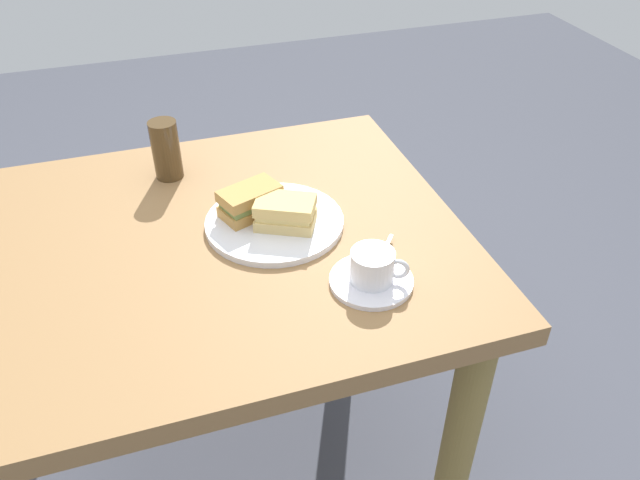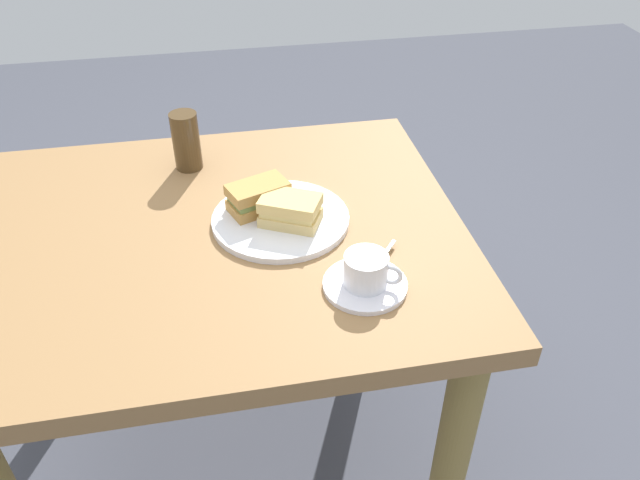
# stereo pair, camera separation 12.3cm
# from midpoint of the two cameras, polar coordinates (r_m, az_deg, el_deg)

# --- Properties ---
(ground_plane) EXTENTS (6.00, 6.00, 0.00)m
(ground_plane) POSITION_cam_midpoint_polar(r_m,az_deg,el_deg) (1.82, -9.43, -18.23)
(ground_plane) COLOR #454752
(dining_table) EXTENTS (1.03, 0.86, 0.72)m
(dining_table) POSITION_cam_midpoint_polar(r_m,az_deg,el_deg) (1.38, -11.87, -3.97)
(dining_table) COLOR olive
(dining_table) RESTS_ON ground_plane
(sandwich_plate) EXTENTS (0.29, 0.29, 0.01)m
(sandwich_plate) POSITION_cam_midpoint_polar(r_m,az_deg,el_deg) (1.32, -6.79, 1.52)
(sandwich_plate) COLOR white
(sandwich_plate) RESTS_ON dining_table
(sandwich_front) EXTENTS (0.14, 0.12, 0.06)m
(sandwich_front) POSITION_cam_midpoint_polar(r_m,az_deg,el_deg) (1.28, -5.88, 2.39)
(sandwich_front) COLOR #DFBE73
(sandwich_front) RESTS_ON sandwich_plate
(sandwich_back) EXTENTS (0.14, 0.11, 0.06)m
(sandwich_back) POSITION_cam_midpoint_polar(r_m,az_deg,el_deg) (1.33, -8.97, 3.40)
(sandwich_back) COLOR #BC8A44
(sandwich_back) RESTS_ON sandwich_plate
(coffee_saucer) EXTENTS (0.16, 0.16, 0.01)m
(coffee_saucer) POSITION_cam_midpoint_polar(r_m,az_deg,el_deg) (1.17, 1.66, -3.83)
(coffee_saucer) COLOR white
(coffee_saucer) RESTS_ON dining_table
(coffee_cup) EXTENTS (0.10, 0.08, 0.06)m
(coffee_cup) POSITION_cam_midpoint_polar(r_m,az_deg,el_deg) (1.14, 1.78, -2.43)
(coffee_cup) COLOR white
(coffee_cup) RESTS_ON coffee_saucer
(spoon) EXTENTS (0.07, 0.08, 0.01)m
(spoon) POSITION_cam_midpoint_polar(r_m,az_deg,el_deg) (1.22, 2.83, -1.37)
(spoon) COLOR silver
(spoon) RESTS_ON coffee_saucer
(drinking_glass) EXTENTS (0.06, 0.06, 0.14)m
(drinking_glass) POSITION_cam_midpoint_polar(r_m,az_deg,el_deg) (1.50, -16.05, 7.77)
(drinking_glass) COLOR #4A361E
(drinking_glass) RESTS_ON dining_table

